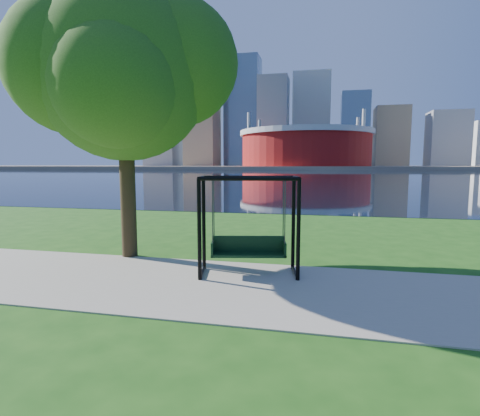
% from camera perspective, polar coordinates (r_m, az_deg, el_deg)
% --- Properties ---
extents(ground, '(900.00, 900.00, 0.00)m').
position_cam_1_polar(ground, '(8.85, 1.74, -11.11)').
color(ground, '#1E5114').
rests_on(ground, ground).
extents(path, '(120.00, 4.00, 0.03)m').
position_cam_1_polar(path, '(8.38, 1.08, -12.03)').
color(path, '#9E937F').
rests_on(path, ground).
extents(river, '(900.00, 180.00, 0.02)m').
position_cam_1_polar(river, '(110.33, 11.79, 5.03)').
color(river, black).
rests_on(river, ground).
extents(far_bank, '(900.00, 228.00, 2.00)m').
position_cam_1_polar(far_bank, '(314.29, 12.35, 6.10)').
color(far_bank, '#937F60').
rests_on(far_bank, ground).
extents(stadium, '(83.00, 83.00, 32.00)m').
position_cam_1_polar(stadium, '(243.83, 9.96, 9.17)').
color(stadium, maroon).
rests_on(stadium, far_bank).
extents(skyline, '(392.00, 66.00, 96.50)m').
position_cam_1_polar(skyline, '(329.41, 11.75, 12.21)').
color(skyline, gray).
rests_on(skyline, far_bank).
extents(swing, '(2.53, 1.48, 2.42)m').
position_cam_1_polar(swing, '(9.07, 1.32, -3.04)').
color(swing, black).
rests_on(swing, ground).
extents(park_tree, '(6.19, 5.59, 7.69)m').
position_cam_1_polar(park_tree, '(11.66, -17.40, 19.44)').
color(park_tree, '#2D2313').
rests_on(park_tree, ground).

